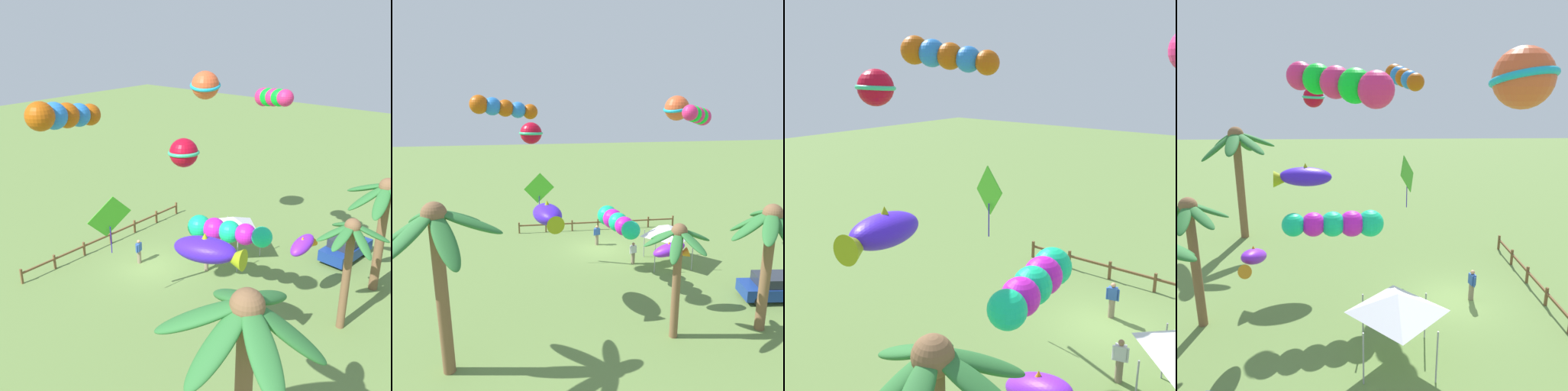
{
  "view_description": "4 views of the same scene",
  "coord_description": "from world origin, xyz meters",
  "views": [
    {
      "loc": [
        18.16,
        18.62,
        14.58
      ],
      "look_at": [
        1.19,
        4.67,
        6.22
      ],
      "focal_mm": 43.3,
      "sensor_mm": 36.0,
      "label": 1
    },
    {
      "loc": [
        4.98,
        28.59,
        12.0
      ],
      "look_at": [
        1.72,
        5.81,
        5.84
      ],
      "focal_mm": 37.31,
      "sensor_mm": 36.0,
      "label": 2
    },
    {
      "loc": [
        -6.63,
        16.57,
        10.25
      ],
      "look_at": [
        1.89,
        5.81,
        6.49
      ],
      "focal_mm": 42.85,
      "sensor_mm": 36.0,
      "label": 3
    },
    {
      "loc": [
        -17.31,
        4.57,
        10.35
      ],
      "look_at": [
        0.66,
        4.03,
        5.26
      ],
      "focal_mm": 36.19,
      "sensor_mm": 36.0,
      "label": 4
    }
  ],
  "objects": [
    {
      "name": "kite_ball_0",
      "position": [
        -5.64,
        -0.13,
        10.52
      ],
      "size": [
        2.72,
        2.72,
        1.79
      ],
      "color": "#E2572D"
    },
    {
      "name": "palm_tree_2",
      "position": [
        -1.73,
        11.66,
        4.43
      ],
      "size": [
        3.45,
        3.23,
        5.92
      ],
      "color": "brown",
      "rests_on": "ground"
    },
    {
      "name": "kite_fish_4",
      "position": [
        4.16,
        7.84,
        5.39
      ],
      "size": [
        2.0,
        3.45,
        1.39
      ],
      "color": "#401DDA"
    },
    {
      "name": "kite_fish_6",
      "position": [
        -2.36,
        9.02,
        3.49
      ],
      "size": [
        2.16,
        1.05,
        1.2
      ],
      "color": "#7E23DA"
    },
    {
      "name": "kite_ball_2",
      "position": [
        4.91,
        7.14,
        9.68
      ],
      "size": [
        1.6,
        1.61,
        1.13
      ],
      "color": "red"
    },
    {
      "name": "kite_tube_1",
      "position": [
        6.64,
        2.08,
        10.75
      ],
      "size": [
        4.18,
        1.98,
        1.59
      ],
      "color": "#B6500B"
    },
    {
      "name": "spectator_0",
      "position": [
        -1.87,
        3.02,
        0.81
      ],
      "size": [
        0.53,
        0.33,
        1.59
      ],
      "color": "gray",
      "rests_on": "ground"
    },
    {
      "name": "kite_tube_3",
      "position": [
        -4.98,
        5.16,
        10.38
      ],
      "size": [
        2.79,
        3.38,
        1.4
      ],
      "color": "#EA276F"
    },
    {
      "name": "kite_diamond_7",
      "position": [
        4.5,
        1.94,
        5.38
      ],
      "size": [
        2.02,
        0.98,
        3.08
      ],
      "color": "green"
    },
    {
      "name": "festival_tent",
      "position": [
        -4.26,
        3.24,
        2.47
      ],
      "size": [
        2.86,
        2.86,
        2.85
      ],
      "color": "#9E9EA3",
      "rests_on": "ground"
    },
    {
      "name": "spectator_1",
      "position": [
        0.05,
        -0.86,
        0.81
      ],
      "size": [
        0.54,
        0.31,
        1.59
      ],
      "color": "gray",
      "rests_on": "ground"
    },
    {
      "name": "ground_plane",
      "position": [
        0.0,
        0.0,
        0.0
      ],
      "size": [
        120.0,
        120.0,
        0.0
      ],
      "primitive_type": "plane",
      "color": "olive"
    },
    {
      "name": "rail_fence",
      "position": [
        -0.62,
        -4.33,
        0.59
      ],
      "size": [
        13.63,
        0.12,
        0.95
      ],
      "color": "brown",
      "rests_on": "ground"
    },
    {
      "name": "kite_tube_5",
      "position": [
        -0.08,
        5.67,
        4.11
      ],
      "size": [
        1.84,
        4.67,
        1.37
      ],
      "color": "#14D68A"
    },
    {
      "name": "palm_tree_0",
      "position": [
        8.82,
        12.73,
        5.92
      ],
      "size": [
        5.19,
        4.74,
        7.7
      ],
      "color": "brown",
      "rests_on": "ground"
    }
  ]
}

